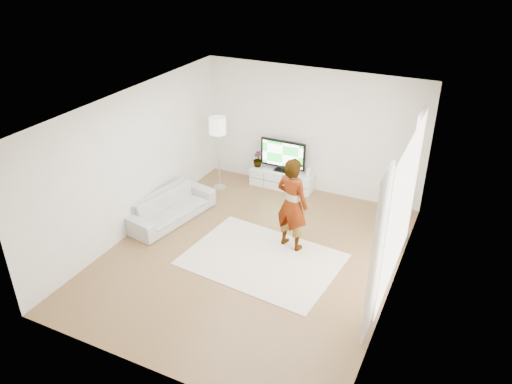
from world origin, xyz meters
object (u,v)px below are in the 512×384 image
at_px(television, 283,155).
at_px(player, 292,204).
at_px(rug, 262,259).
at_px(sofa, 170,207).
at_px(media_console, 282,179).
at_px(floor_lamp, 218,129).

distance_m(television, player, 2.45).
relative_size(rug, player, 1.49).
height_order(player, sofa, player).
bearing_deg(player, rug, 78.86).
bearing_deg(player, television, -48.88).
bearing_deg(rug, sofa, 168.01).
bearing_deg(sofa, rug, -91.71).
distance_m(rug, sofa, 2.37).
xyz_separation_m(media_console, rug, (0.80, -2.79, -0.20)).
height_order(media_console, player, player).
bearing_deg(rug, television, 105.84).
bearing_deg(floor_lamp, rug, -45.92).
bearing_deg(media_console, rug, -74.01).
bearing_deg(rug, floor_lamp, 134.08).
xyz_separation_m(rug, player, (0.30, 0.63, 0.90)).
relative_size(rug, sofa, 1.36).
bearing_deg(player, media_console, -48.59).
xyz_separation_m(media_console, sofa, (-1.50, -2.31, 0.08)).
relative_size(media_console, floor_lamp, 0.86).
xyz_separation_m(television, player, (1.10, -2.19, 0.10)).
relative_size(player, sofa, 0.91).
bearing_deg(television, sofa, -122.66).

